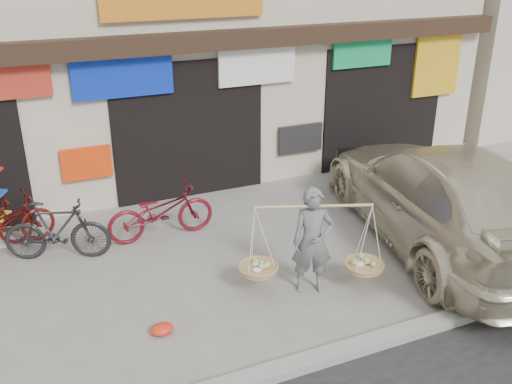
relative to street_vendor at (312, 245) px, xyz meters
name	(u,v)px	position (x,y,z in m)	size (l,w,h in m)	color
ground	(263,279)	(-0.52, 0.54, -0.74)	(70.00, 70.00, 0.00)	gray
kerb	(330,355)	(-0.52, -1.46, -0.68)	(70.00, 0.25, 0.12)	gray
shophouse_block	(146,4)	(-0.52, 6.96, 2.71)	(14.00, 6.32, 7.00)	beige
street_vendor	(312,245)	(0.00, 0.00, 0.00)	(2.00, 1.10, 1.60)	slate
bike_0	(2,224)	(-4.06, 3.13, -0.29)	(0.59, 1.70, 0.89)	#621310
bike_1	(57,230)	(-3.26, 2.42, -0.23)	(0.47, 1.67, 1.01)	black
bike_2	(161,212)	(-1.56, 2.49, -0.25)	(0.64, 1.84, 0.97)	maroon
suv	(442,195)	(2.73, 0.51, 0.10)	(3.42, 6.12, 1.68)	beige
red_bag	(162,329)	(-2.27, -0.14, -0.67)	(0.31, 0.25, 0.14)	red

